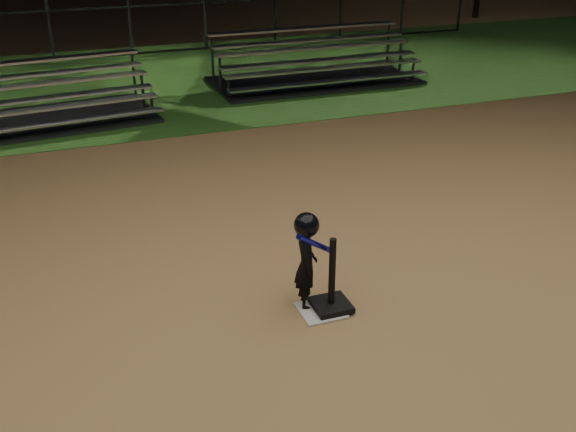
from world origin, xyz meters
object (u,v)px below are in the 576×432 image
object	(u,v)px
bleacher_right	(315,73)
bleacher_left	(34,113)
home_plate	(321,310)
batting_tee	(331,295)
child_batter	(306,258)

from	to	relation	value
bleacher_right	bleacher_left	bearing A→B (deg)	-170.65
home_plate	bleacher_right	world-z (taller)	bleacher_right
home_plate	batting_tee	bearing A→B (deg)	0.49
child_batter	bleacher_left	size ratio (longest dim) A/B	0.24
child_batter	bleacher_left	bearing A→B (deg)	31.57
child_batter	batting_tee	bearing A→B (deg)	-113.46
bleacher_left	bleacher_right	distance (m)	6.15
home_plate	bleacher_left	distance (m)	8.07
home_plate	bleacher_left	size ratio (longest dim) A/B	0.10
child_batter	bleacher_right	xyz separation A→B (m)	(3.56, 8.52, -0.34)
batting_tee	bleacher_right	bearing A→B (deg)	68.94
bleacher_left	batting_tee	bearing A→B (deg)	-76.99
child_batter	bleacher_right	bearing A→B (deg)	-9.59
bleacher_left	bleacher_right	world-z (taller)	bleacher_right
home_plate	child_batter	distance (m)	0.59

